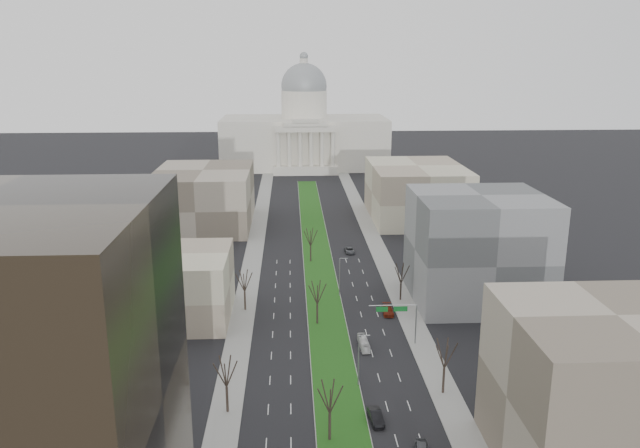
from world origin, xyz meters
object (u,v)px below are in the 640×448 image
object	(u,v)px
box_van	(364,343)
car_black	(376,417)
car_grey_far	(350,250)
car_red	(388,310)

from	to	relation	value
box_van	car_black	bearing A→B (deg)	-94.90
car_grey_far	box_van	world-z (taller)	box_van
car_black	car_red	distance (m)	40.98
car_red	car_grey_far	size ratio (longest dim) A/B	1.07
car_black	box_van	xyz separation A→B (m)	(1.03, 24.55, 0.06)
car_black	box_van	world-z (taller)	box_van
car_red	box_van	distance (m)	17.12
car_red	car_grey_far	world-z (taller)	car_red
car_black	car_red	world-z (taller)	car_black
car_black	box_van	distance (m)	24.57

